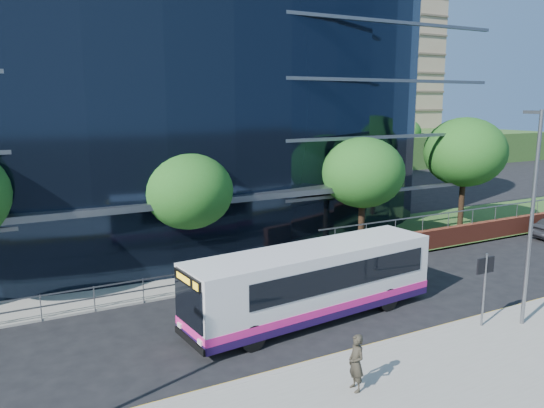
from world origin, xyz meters
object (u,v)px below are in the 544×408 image
tree_far_b (189,191)px  street_sign (485,275)px  city_bus (315,281)px  pedestrian_b (356,363)px  tree_dist_e (316,134)px  streetlight_east (532,213)px  tree_far_d (465,152)px  tree_dist_f (406,132)px  tree_far_c (363,173)px

tree_far_b → street_sign: bearing=-55.9°
city_bus → pedestrian_b: 5.70m
tree_dist_e → streetlight_east: 45.85m
tree_far_d → tree_dist_e: bearing=75.1°
street_sign → city_bus: 6.32m
streetlight_east → tree_far_d: bearing=50.6°
tree_far_b → tree_dist_f: size_ratio=1.00×
tree_far_c → tree_far_d: 9.08m
street_sign → tree_far_b: bearing=124.1°
city_bus → pedestrian_b: city_bus is taller
street_sign → city_bus: street_sign is taller
tree_far_c → city_bus: (-7.44, -6.70, -3.02)m
tree_dist_e → pedestrian_b: tree_dist_e is taller
street_sign → tree_dist_e: (19.50, 41.59, 2.39)m
street_sign → streetlight_east: size_ratio=0.35×
street_sign → tree_far_c: 11.14m
tree_dist_f → city_bus: (-40.44, -39.70, -2.69)m
tree_dist_e → tree_dist_f: (16.00, 2.00, -0.33)m
tree_far_d → tree_dist_f: tree_far_d is taller
street_sign → streetlight_east: bearing=-21.4°
tree_far_b → streetlight_east: streetlight_east is taller
tree_dist_e → city_bus: bearing=-123.0°
pedestrian_b → tree_far_c: bearing=148.3°
tree_dist_f → streetlight_east: bearing=-127.6°
street_sign → pedestrian_b: (-6.93, -1.43, -1.14)m
tree_far_b → tree_far_c: size_ratio=0.93×
tree_far_b → city_bus: (2.56, -7.20, -2.69)m
pedestrian_b → city_bus: bearing=165.9°
tree_far_d → pedestrian_b: tree_far_d is taller
tree_dist_f → pedestrian_b: tree_dist_f is taller
city_bus → tree_far_c: bearing=36.6°
tree_far_c → tree_dist_f: tree_far_c is taller
tree_far_d → streetlight_east: bearing=-129.4°
street_sign → streetlight_east: (1.50, -0.59, 2.29)m
tree_far_c → streetlight_east: streetlight_east is taller
tree_dist_e → streetlight_east: bearing=-113.1°
pedestrian_b → tree_dist_e: bearing=154.8°
tree_far_b → city_bus: tree_far_b is taller
street_sign → tree_dist_f: (35.50, 43.59, 2.06)m
tree_far_c → tree_dist_e: bearing=61.3°
street_sign → tree_far_c: (2.50, 10.59, 2.39)m
tree_far_b → city_bus: bearing=-70.4°
streetlight_east → city_bus: streetlight_east is taller
city_bus → pedestrian_b: size_ratio=6.29×
tree_far_c → pedestrian_b: bearing=-128.1°
tree_far_b → tree_far_d: tree_far_d is taller
tree_far_c → streetlight_east: (-1.00, -11.17, -0.10)m
tree_far_d → pedestrian_b: size_ratio=4.35×
tree_far_c → tree_dist_f: bearing=45.0°
street_sign → streetlight_east: streetlight_east is taller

